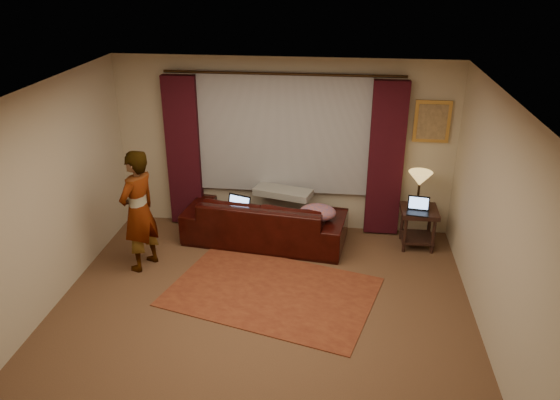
{
  "coord_description": "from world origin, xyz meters",
  "views": [
    {
      "loc": [
        0.85,
        -5.16,
        3.85
      ],
      "look_at": [
        0.1,
        1.2,
        1.0
      ],
      "focal_mm": 35.0,
      "sensor_mm": 36.0,
      "label": 1
    }
  ],
  "objects_px": {
    "person": "(139,211)",
    "tiffany_lamp": "(419,190)",
    "laptop_sofa": "(235,207)",
    "laptop_table": "(418,206)",
    "end_table": "(418,228)",
    "sofa": "(265,212)"
  },
  "relations": [
    {
      "from": "laptop_sofa",
      "to": "laptop_table",
      "type": "bearing_deg",
      "value": 21.92
    },
    {
      "from": "end_table",
      "to": "person",
      "type": "bearing_deg",
      "value": -164.73
    },
    {
      "from": "sofa",
      "to": "end_table",
      "type": "relative_size",
      "value": 3.95
    },
    {
      "from": "laptop_sofa",
      "to": "laptop_table",
      "type": "xyz_separation_m",
      "value": [
        2.57,
        0.11,
        0.1
      ]
    },
    {
      "from": "sofa",
      "to": "laptop_table",
      "type": "height_order",
      "value": "sofa"
    },
    {
      "from": "laptop_sofa",
      "to": "laptop_table",
      "type": "height_order",
      "value": "laptop_table"
    },
    {
      "from": "sofa",
      "to": "tiffany_lamp",
      "type": "relative_size",
      "value": 4.35
    },
    {
      "from": "end_table",
      "to": "person",
      "type": "xyz_separation_m",
      "value": [
        -3.74,
        -1.02,
        0.53
      ]
    },
    {
      "from": "laptop_sofa",
      "to": "laptop_table",
      "type": "distance_m",
      "value": 2.57
    },
    {
      "from": "end_table",
      "to": "person",
      "type": "height_order",
      "value": "person"
    },
    {
      "from": "person",
      "to": "tiffany_lamp",
      "type": "bearing_deg",
      "value": 127.41
    },
    {
      "from": "sofa",
      "to": "end_table",
      "type": "bearing_deg",
      "value": -170.08
    },
    {
      "from": "end_table",
      "to": "laptop_table",
      "type": "height_order",
      "value": "laptop_table"
    },
    {
      "from": "laptop_sofa",
      "to": "sofa",
      "type": "bearing_deg",
      "value": 40.11
    },
    {
      "from": "sofa",
      "to": "person",
      "type": "distance_m",
      "value": 1.81
    },
    {
      "from": "end_table",
      "to": "tiffany_lamp",
      "type": "height_order",
      "value": "tiffany_lamp"
    },
    {
      "from": "tiffany_lamp",
      "to": "end_table",
      "type": "bearing_deg",
      "value": -63.4
    },
    {
      "from": "laptop_sofa",
      "to": "end_table",
      "type": "bearing_deg",
      "value": 25.25
    },
    {
      "from": "laptop_table",
      "to": "person",
      "type": "height_order",
      "value": "person"
    },
    {
      "from": "laptop_sofa",
      "to": "tiffany_lamp",
      "type": "xyz_separation_m",
      "value": [
        2.58,
        0.34,
        0.26
      ]
    },
    {
      "from": "sofa",
      "to": "person",
      "type": "height_order",
      "value": "person"
    },
    {
      "from": "tiffany_lamp",
      "to": "laptop_table",
      "type": "distance_m",
      "value": 0.27
    }
  ]
}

